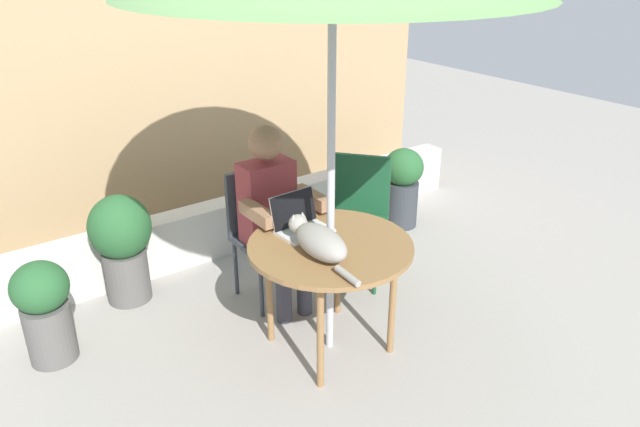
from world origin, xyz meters
name	(u,v)px	position (x,y,z in m)	size (l,w,h in m)	color
ground_plane	(330,345)	(0.00, 0.00, 0.00)	(14.00, 14.00, 0.00)	gray
fence_back	(166,111)	(0.00, 2.25, 0.98)	(5.32, 0.08, 1.96)	tan
planter_wall_low	(216,229)	(0.00, 1.48, 0.21)	(4.78, 0.20, 0.41)	beige
patio_table	(330,253)	(0.00, 0.00, 0.64)	(0.94, 0.94, 0.70)	olive
chair_occupied	(262,224)	(0.00, 0.77, 0.53)	(0.40, 0.40, 0.89)	#33383F
chair_empty	(359,209)	(0.69, 0.58, 0.53)	(0.56, 0.56, 0.89)	#194C2D
person_seated	(273,209)	(0.00, 0.61, 0.70)	(0.48, 0.48, 1.23)	maroon
laptop	(299,220)	(-0.04, 0.25, 0.77)	(0.31, 0.27, 0.21)	silver
cat	(318,241)	(-0.13, -0.06, 0.79)	(0.20, 0.65, 0.17)	gray
potted_plant_near_fence	(44,309)	(-1.39, 0.87, 0.35)	(0.32, 0.32, 0.64)	#595654
potted_plant_by_chair	(122,242)	(-0.80, 1.24, 0.44)	(0.41, 0.41, 0.77)	#595654
potted_plant_corner	(403,184)	(1.51, 0.99, 0.38)	(0.33, 0.33, 0.69)	#33383D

